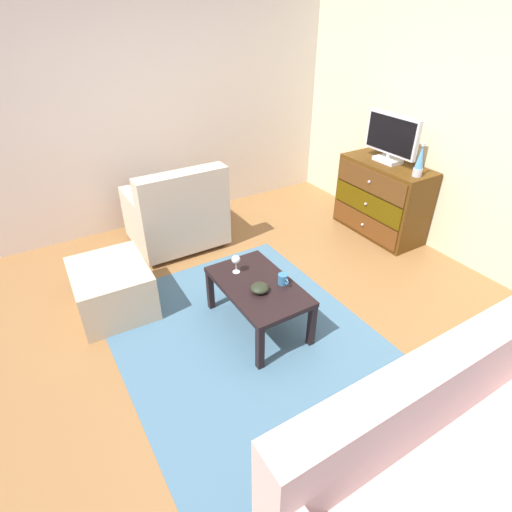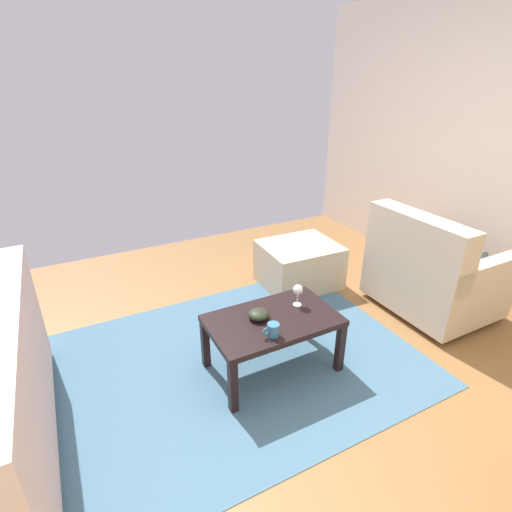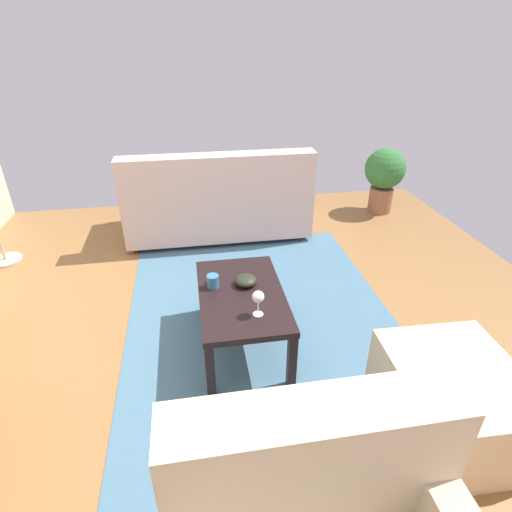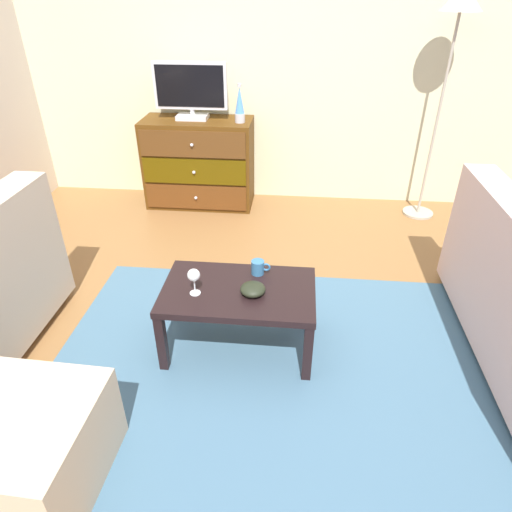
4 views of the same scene
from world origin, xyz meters
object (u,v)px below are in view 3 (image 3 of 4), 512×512
object	(u,v)px
wine_glass	(258,298)
potted_plant	(384,174)
couch_large	(217,201)
bowl_decorative	(246,280)
ottoman	(451,401)
coffee_table	(241,300)
mug	(213,281)

from	to	relation	value
wine_glass	potted_plant	distance (m)	2.87
couch_large	bowl_decorative	bearing A→B (deg)	-178.50
ottoman	potted_plant	xyz separation A→B (m)	(2.83, -0.92, 0.23)
ottoman	couch_large	bearing A→B (deg)	20.27
wine_glass	bowl_decorative	bearing A→B (deg)	4.61
coffee_table	couch_large	bearing A→B (deg)	0.12
bowl_decorative	couch_large	xyz separation A→B (m)	(1.65, 0.04, -0.10)
ottoman	coffee_table	bearing A→B (deg)	48.63
potted_plant	coffee_table	bearing A→B (deg)	136.99
couch_large	potted_plant	bearing A→B (deg)	-82.00
couch_large	ottoman	distance (m)	2.74
wine_glass	mug	distance (m)	0.41
wine_glass	potted_plant	world-z (taller)	potted_plant
ottoman	potted_plant	world-z (taller)	potted_plant
bowl_decorative	potted_plant	world-z (taller)	potted_plant
coffee_table	mug	distance (m)	0.22
coffee_table	couch_large	world-z (taller)	couch_large
mug	couch_large	distance (m)	1.65
wine_glass	potted_plant	bearing A→B (deg)	-38.88
wine_glass	mug	world-z (taller)	wine_glass
wine_glass	bowl_decorative	distance (m)	0.33
coffee_table	wine_glass	size ratio (longest dim) A/B	5.49
mug	ottoman	distance (m)	1.47
mug	bowl_decorative	distance (m)	0.21
wine_glass	ottoman	distance (m)	1.11
couch_large	ottoman	world-z (taller)	couch_large
couch_large	coffee_table	bearing A→B (deg)	-179.88
wine_glass	coffee_table	bearing A→B (deg)	15.63
potted_plant	mug	bearing A→B (deg)	133.12
coffee_table	bowl_decorative	size ratio (longest dim) A/B	6.13
coffee_table	bowl_decorative	bearing A→B (deg)	-24.72
couch_large	ottoman	xyz separation A→B (m)	(-2.57, -0.95, -0.13)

